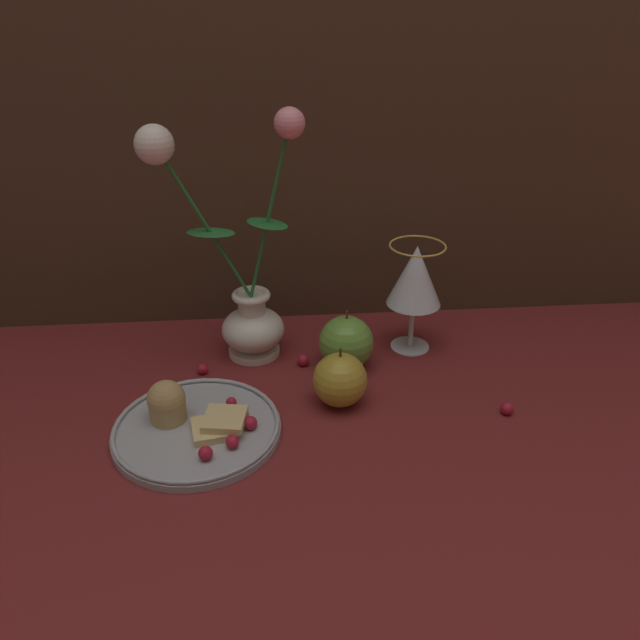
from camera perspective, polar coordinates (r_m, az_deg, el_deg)
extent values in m
plane|color=maroon|center=(0.89, 0.06, -6.65)|extent=(2.40, 2.40, 0.00)
cylinder|color=silver|center=(0.99, -6.03, -2.76)|extent=(0.08, 0.08, 0.01)
ellipsoid|color=silver|center=(0.97, -6.14, -0.84)|extent=(0.10, 0.10, 0.07)
cylinder|color=silver|center=(0.95, -6.26, 1.30)|extent=(0.04, 0.04, 0.04)
torus|color=silver|center=(0.94, -6.32, 2.25)|extent=(0.06, 0.06, 0.01)
cylinder|color=#23662D|center=(0.90, -10.38, 8.53)|extent=(0.12, 0.01, 0.23)
ellipsoid|color=#23662D|center=(0.90, -9.96, 7.88)|extent=(0.08, 0.05, 0.00)
sphere|color=silver|center=(0.87, -14.92, 15.24)|extent=(0.05, 0.05, 0.05)
cylinder|color=#23662D|center=(0.89, -4.69, 9.54)|extent=(0.07, 0.01, 0.25)
ellipsoid|color=#23662D|center=(0.89, -4.86, 8.77)|extent=(0.08, 0.08, 0.00)
sphere|color=pink|center=(0.86, -2.81, 17.54)|extent=(0.04, 0.04, 0.04)
cylinder|color=#A3A3A8|center=(0.83, -11.17, -9.88)|extent=(0.22, 0.22, 0.01)
torus|color=#A3A3A8|center=(0.83, -11.22, -9.45)|extent=(0.21, 0.21, 0.01)
cylinder|color=tan|center=(0.84, -13.75, -7.90)|extent=(0.05, 0.05, 0.03)
sphere|color=tan|center=(0.83, -13.87, -7.03)|extent=(0.05, 0.05, 0.05)
cube|color=#DBBC7A|center=(0.82, -9.77, -9.77)|extent=(0.06, 0.06, 0.01)
cube|color=#DBBC7A|center=(0.81, -8.70, -8.96)|extent=(0.06, 0.06, 0.01)
sphere|color=#AD192D|center=(0.77, -10.42, -11.88)|extent=(0.02, 0.02, 0.02)
sphere|color=#AD192D|center=(0.79, -8.02, -10.99)|extent=(0.02, 0.02, 0.02)
sphere|color=#AD192D|center=(0.81, -6.39, -9.33)|extent=(0.02, 0.02, 0.02)
sphere|color=#AD192D|center=(0.83, -7.01, -8.48)|extent=(0.01, 0.01, 0.01)
sphere|color=#AD192D|center=(0.85, -8.12, -7.46)|extent=(0.01, 0.01, 0.01)
cylinder|color=silver|center=(1.01, 8.21, -2.33)|extent=(0.06, 0.06, 0.00)
cylinder|color=silver|center=(0.99, 8.36, -0.38)|extent=(0.01, 0.01, 0.07)
cone|color=silver|center=(0.95, 8.71, 4.07)|extent=(0.08, 0.08, 0.09)
cone|color=gold|center=(0.96, 8.65, 3.30)|extent=(0.07, 0.07, 0.07)
torus|color=gold|center=(0.94, 8.92, 6.71)|extent=(0.09, 0.09, 0.00)
sphere|color=#B2932D|center=(0.85, 1.84, -5.50)|extent=(0.08, 0.08, 0.08)
cylinder|color=#4C3319|center=(0.83, 1.88, -3.00)|extent=(0.00, 0.00, 0.01)
sphere|color=#669938|center=(0.93, 2.40, -2.08)|extent=(0.08, 0.08, 0.08)
cylinder|color=#4C3319|center=(0.91, 2.46, 0.48)|extent=(0.00, 0.00, 0.01)
sphere|color=#AD192D|center=(0.89, 16.73, -7.76)|extent=(0.02, 0.02, 0.02)
sphere|color=#AD192D|center=(0.95, -10.69, -4.42)|extent=(0.02, 0.02, 0.02)
sphere|color=#AD192D|center=(0.95, -1.54, -3.71)|extent=(0.02, 0.02, 0.02)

